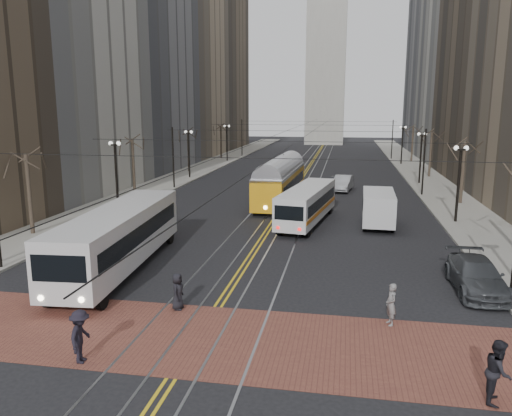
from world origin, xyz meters
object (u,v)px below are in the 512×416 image
at_px(pedestrian_b, 391,304).
at_px(rear_bus, 307,205).
at_px(cargo_van, 378,209).
at_px(sedan_silver, 343,183).
at_px(pedestrian_c, 498,371).
at_px(transit_bus, 120,240).
at_px(sedan_parked, 476,276).
at_px(pedestrian_a, 178,291).
at_px(pedestrian_d, 80,336).
at_px(sedan_grey, 335,182).
at_px(streetcar, 280,185).

bearing_deg(pedestrian_b, rear_bus, 178.00).
relative_size(cargo_van, sedan_silver, 1.18).
bearing_deg(pedestrian_c, pedestrian_b, 43.50).
bearing_deg(rear_bus, pedestrian_c, -63.10).
bearing_deg(transit_bus, sedan_parked, -4.38).
bearing_deg(pedestrian_a, pedestrian_d, 159.89).
bearing_deg(pedestrian_a, sedan_grey, -10.37).
relative_size(rear_bus, pedestrian_d, 5.60).
relative_size(streetcar, pedestrian_a, 8.56).
xyz_separation_m(streetcar, sedan_grey, (4.72, 9.50, -0.94)).
distance_m(rear_bus, sedan_grey, 17.51).
distance_m(sedan_silver, pedestrian_b, 33.39).
bearing_deg(transit_bus, rear_bus, 50.54).
height_order(cargo_van, pedestrian_a, cargo_van).
bearing_deg(pedestrian_c, cargo_van, 21.05).
bearing_deg(sedan_parked, pedestrian_b, -134.04).
distance_m(sedan_grey, pedestrian_b, 35.07).
height_order(sedan_silver, pedestrian_d, pedestrian_d).
relative_size(rear_bus, pedestrian_c, 5.38).
bearing_deg(pedestrian_b, sedan_grey, 167.92).
distance_m(sedan_parked, pedestrian_b, 6.32).
relative_size(transit_bus, cargo_van, 2.28).
distance_m(cargo_van, sedan_grey, 17.82).
bearing_deg(pedestrian_d, streetcar, -12.53).
bearing_deg(pedestrian_a, transit_bus, 45.11).
relative_size(pedestrian_c, pedestrian_d, 1.04).
bearing_deg(cargo_van, rear_bus, -178.61).
relative_size(transit_bus, pedestrian_a, 8.11).
height_order(rear_bus, sedan_silver, rear_bus).
distance_m(rear_bus, pedestrian_d, 23.30).
bearing_deg(sedan_parked, sedan_grey, 102.79).
relative_size(sedan_grey, pedestrian_b, 2.36).
bearing_deg(sedan_grey, streetcar, -107.39).
bearing_deg(transit_bus, pedestrian_a, -48.18).
xyz_separation_m(sedan_silver, pedestrian_a, (-6.77, -33.31, 0.02)).
distance_m(sedan_silver, pedestrian_d, 39.25).
xyz_separation_m(transit_bus, pedestrian_c, (16.49, -9.70, -0.65)).
xyz_separation_m(rear_bus, pedestrian_d, (-5.98, -22.51, -0.42)).
xyz_separation_m(sedan_grey, pedestrian_c, (5.76, -39.93, 0.30)).
height_order(sedan_parked, pedestrian_a, pedestrian_a).
relative_size(transit_bus, streetcar, 0.95).
height_order(sedan_grey, sedan_silver, sedan_silver).
bearing_deg(rear_bus, transit_bus, -116.63).
bearing_deg(sedan_silver, rear_bus, -90.53).
distance_m(transit_bus, sedan_parked, 18.17).
height_order(pedestrian_a, pedestrian_c, pedestrian_c).
bearing_deg(sedan_grey, pedestrian_d, -91.76).
bearing_deg(pedestrian_d, pedestrian_b, -72.10).
distance_m(transit_bus, pedestrian_b, 14.63).
bearing_deg(sedan_grey, transit_bus, -100.49).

